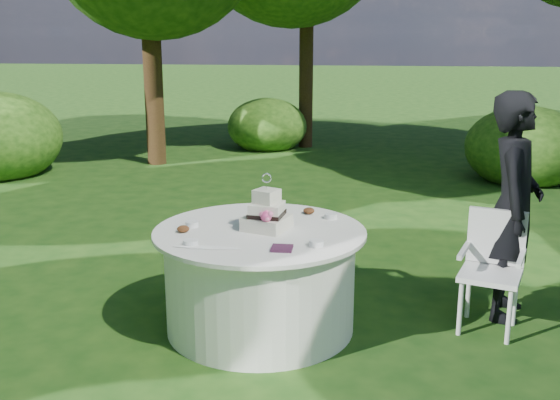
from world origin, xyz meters
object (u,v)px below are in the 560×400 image
object	(u,v)px
table	(260,279)
cake	(267,214)
guest	(513,207)
chair	(493,262)
napkins	(282,248)

from	to	relation	value
table	cake	bearing A→B (deg)	21.88
table	cake	size ratio (longest dim) A/B	3.71
guest	chair	bearing A→B (deg)	160.64
napkins	chair	size ratio (longest dim) A/B	0.16
napkins	chair	xyz separation A→B (m)	(1.50, 0.65, -0.26)
napkins	table	distance (m)	0.62
guest	chair	world-z (taller)	guest
guest	cake	distance (m)	1.89
napkins	guest	world-z (taller)	guest
chair	cake	bearing A→B (deg)	-172.88
napkins	guest	size ratio (longest dim) A/B	0.08
table	chair	bearing A→B (deg)	7.57
cake	guest	bearing A→B (deg)	14.03
napkins	chair	world-z (taller)	chair
table	cake	world-z (taller)	cake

